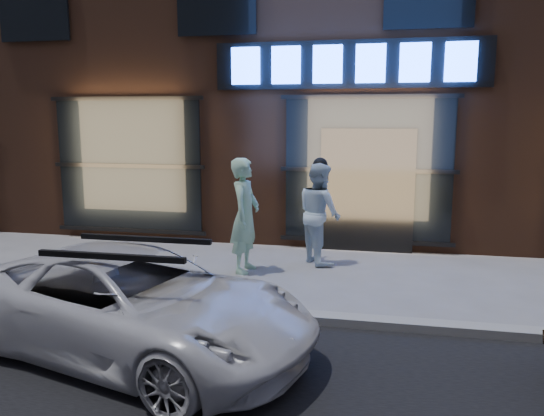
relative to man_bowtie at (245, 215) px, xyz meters
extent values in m
plane|color=slate|center=(1.97, -2.08, -0.97)|extent=(90.00, 90.00, 0.00)
cube|color=gray|center=(1.97, -2.08, -0.91)|extent=(60.00, 0.25, 0.12)
cube|color=#54301E|center=(1.97, 5.92, 4.03)|extent=(30.00, 8.00, 10.00)
cube|color=black|center=(1.57, 1.87, 2.63)|extent=(5.20, 0.06, 0.90)
cube|color=black|center=(1.97, 1.84, 0.23)|extent=(1.80, 0.10, 2.40)
cube|color=#FFBF72|center=(-3.03, 1.90, 0.63)|extent=(3.00, 0.04, 2.60)
cube|color=black|center=(-3.03, 1.86, 0.63)|extent=(3.20, 0.06, 2.80)
cube|color=#FFBF72|center=(1.97, 1.90, 0.63)|extent=(3.00, 0.04, 2.60)
cube|color=black|center=(1.97, 1.86, 0.63)|extent=(3.20, 0.06, 2.80)
cube|color=black|center=(-5.03, 1.86, 4.03)|extent=(1.60, 0.06, 1.60)
cube|color=#2659FF|center=(-0.43, 1.80, 2.63)|extent=(0.55, 0.12, 0.70)
cube|color=#2659FF|center=(0.37, 1.80, 2.63)|extent=(0.55, 0.12, 0.70)
cube|color=#2659FF|center=(1.17, 1.80, 2.63)|extent=(0.55, 0.12, 0.70)
cube|color=#2659FF|center=(1.97, 1.80, 2.63)|extent=(0.55, 0.12, 0.70)
cube|color=#2659FF|center=(2.77, 1.80, 2.63)|extent=(0.55, 0.12, 0.70)
cube|color=#2659FF|center=(3.57, 1.80, 2.63)|extent=(0.55, 0.12, 0.70)
imported|color=#A6DABB|center=(0.00, 0.00, 0.00)|extent=(0.53, 0.75, 1.95)
imported|color=white|center=(1.17, 0.82, -0.06)|extent=(1.07, 1.12, 1.83)
imported|color=silver|center=(-0.42, -3.38, -0.39)|extent=(4.58, 3.01, 1.17)
camera|label=1|loc=(2.22, -8.53, 1.63)|focal=35.00mm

